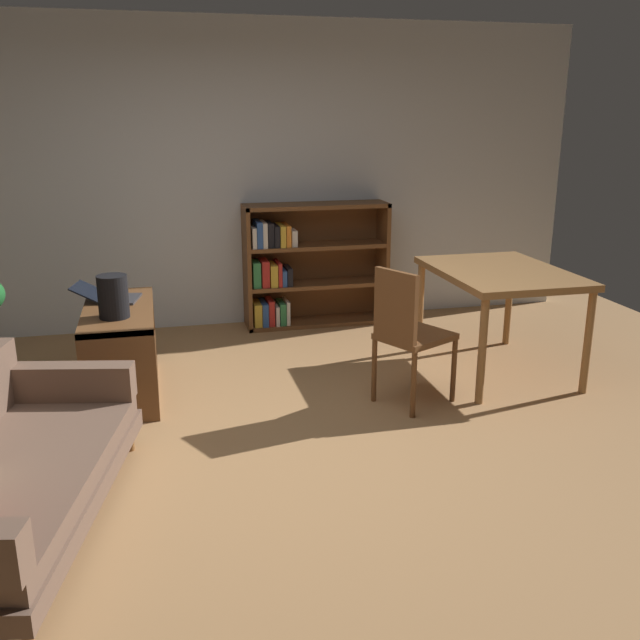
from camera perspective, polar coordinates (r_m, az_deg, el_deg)
name	(u,v)px	position (r m, az deg, el deg)	size (l,w,h in m)	color
ground_plane	(268,451)	(4.20, -4.30, -10.55)	(8.16, 8.16, 0.00)	#A87A4C
back_wall_panel	(215,177)	(6.44, -8.57, 11.41)	(6.80, 0.10, 2.70)	silver
media_console	(122,352)	(5.09, -15.84, -2.50)	(0.47, 1.13, 0.62)	brown
open_laptop	(109,296)	(5.21, -16.77, 1.87)	(0.49, 0.37, 0.12)	#333338
desk_speaker	(113,297)	(4.73, -16.49, 1.84)	(0.20, 0.20, 0.28)	black
dining_table	(500,280)	(5.38, 14.47, 3.15)	(0.90, 1.23, 0.79)	olive
dining_chair_near	(408,330)	(4.66, 7.15, -0.83)	(0.57, 0.55, 0.95)	brown
bookshelf	(303,265)	(6.47, -1.36, 4.46)	(1.32, 0.36, 1.12)	brown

